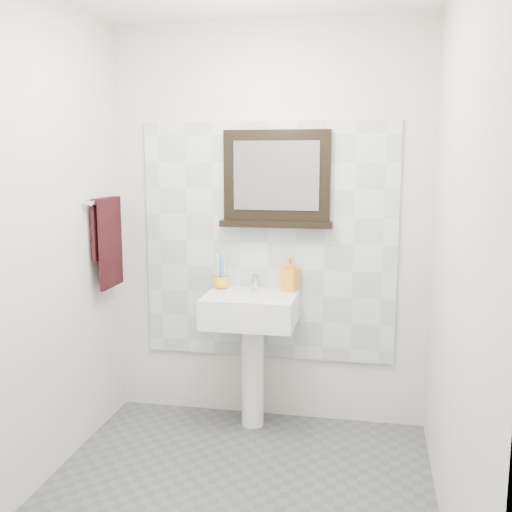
{
  "coord_description": "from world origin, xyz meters",
  "views": [
    {
      "loc": [
        0.64,
        -2.59,
        1.68
      ],
      "look_at": [
        0.03,
        0.55,
        1.15
      ],
      "focal_mm": 42.0,
      "sensor_mm": 36.0,
      "label": 1
    }
  ],
  "objects_px": {
    "soap_dispenser": "(290,274)",
    "hand_towel": "(108,235)",
    "pedestal_sink": "(251,323)",
    "toothbrush_cup": "(221,283)",
    "framed_mirror": "(277,181)"
  },
  "relations": [
    {
      "from": "soap_dispenser",
      "to": "hand_towel",
      "type": "distance_m",
      "value": 1.15
    },
    {
      "from": "hand_towel",
      "to": "soap_dispenser",
      "type": "bearing_deg",
      "value": 12.04
    },
    {
      "from": "pedestal_sink",
      "to": "soap_dispenser",
      "type": "relative_size",
      "value": 4.64
    },
    {
      "from": "toothbrush_cup",
      "to": "hand_towel",
      "type": "bearing_deg",
      "value": -162.86
    },
    {
      "from": "toothbrush_cup",
      "to": "soap_dispenser",
      "type": "height_order",
      "value": "soap_dispenser"
    },
    {
      "from": "pedestal_sink",
      "to": "soap_dispenser",
      "type": "xyz_separation_m",
      "value": [
        0.22,
        0.15,
        0.29
      ]
    },
    {
      "from": "pedestal_sink",
      "to": "hand_towel",
      "type": "bearing_deg",
      "value": -174.32
    },
    {
      "from": "soap_dispenser",
      "to": "framed_mirror",
      "type": "xyz_separation_m",
      "value": [
        -0.1,
        0.04,
        0.57
      ]
    },
    {
      "from": "pedestal_sink",
      "to": "toothbrush_cup",
      "type": "bearing_deg",
      "value": 151.73
    },
    {
      "from": "pedestal_sink",
      "to": "framed_mirror",
      "type": "xyz_separation_m",
      "value": [
        0.12,
        0.19,
        0.86
      ]
    },
    {
      "from": "pedestal_sink",
      "to": "soap_dispenser",
      "type": "distance_m",
      "value": 0.39
    },
    {
      "from": "pedestal_sink",
      "to": "soap_dispenser",
      "type": "height_order",
      "value": "soap_dispenser"
    },
    {
      "from": "toothbrush_cup",
      "to": "soap_dispenser",
      "type": "relative_size",
      "value": 0.48
    },
    {
      "from": "framed_mirror",
      "to": "hand_towel",
      "type": "bearing_deg",
      "value": -164.69
    },
    {
      "from": "hand_towel",
      "to": "pedestal_sink",
      "type": "bearing_deg",
      "value": 5.68
    }
  ]
}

